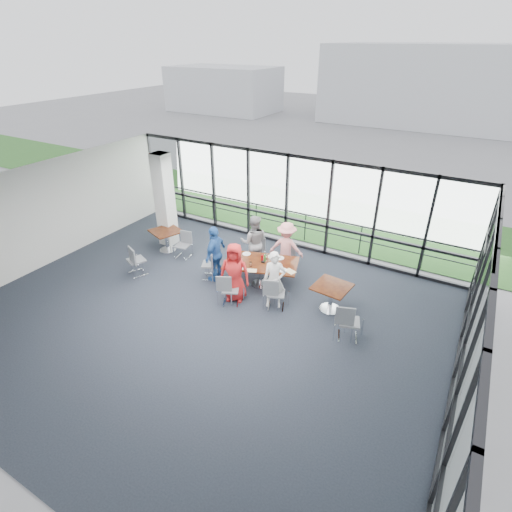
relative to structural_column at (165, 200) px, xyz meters
The scene contains 43 objects.
floor 4.96m from the structural_column, 39.81° to the right, with size 12.00×10.00×0.02m, color #1F242D.
ceiling 4.95m from the structural_column, 39.81° to the right, with size 12.00×10.00×0.04m, color silver.
wall_left 3.84m from the structural_column, 128.66° to the right, with size 0.10×10.00×3.20m, color silver.
curtain_wall_back 4.12m from the structural_column, 29.05° to the left, with size 12.00×0.10×3.20m, color white.
curtain_wall_right 10.06m from the structural_column, 17.35° to the right, with size 0.10×10.00×3.20m, color white.
exit_door 9.64m from the structural_column, ahead, with size 0.12×1.60×2.10m, color black.
structural_column is the anchor object (origin of this frame).
apron 8.04m from the structural_column, 62.78° to the left, with size 80.00×70.00×0.02m, color gray.
grass_strip 6.36m from the structural_column, 54.25° to the left, with size 80.00×5.00×0.01m, color #2A5D24.
hangar_main 30.01m from the structural_column, 75.31° to the left, with size 24.00×10.00×6.00m, color silver.
hangar_aux 28.85m from the structural_column, 119.94° to the left, with size 10.00×6.00×4.00m, color silver.
guard_rail 4.57m from the structural_column, 35.84° to the left, with size 0.06×0.06×12.00m, color #2D2D33.
main_table 4.35m from the structural_column, 10.35° to the right, with size 2.34×1.73×0.75m.
side_table_left 1.13m from the structural_column, 54.73° to the right, with size 1.16×1.16×0.75m.
side_table_right 6.52m from the structural_column, ahead, with size 0.99×0.99×0.75m.
diner_near_left 4.34m from the structural_column, 24.20° to the right, with size 0.83×0.54×1.70m, color red.
diner_near_right 5.27m from the structural_column, 16.88° to the right, with size 0.59×0.43×1.62m, color silver.
diner_far_left 3.55m from the structural_column, ahead, with size 0.85×0.53×1.75m, color gray.
diner_far_right 4.52m from the structural_column, ahead, with size 1.05×0.54×1.62m, color pink.
diner_end 3.16m from the structural_column, 22.18° to the right, with size 1.02×0.55×1.73m, color #2658A3.
chair_main_nl 4.55m from the structural_column, 27.10° to the right, with size 0.44×0.44×0.89m, color slate, non-canonical shape.
chair_main_nr 5.44m from the structural_column, 17.07° to the right, with size 0.44×0.44×0.90m, color slate, non-canonical shape.
chair_main_fl 3.61m from the structural_column, ahead, with size 0.43×0.43×0.89m, color slate, non-canonical shape.
chair_main_fr 4.57m from the structural_column, ahead, with size 0.40×0.40×0.82m, color slate, non-canonical shape.
chair_main_end 3.12m from the structural_column, 24.22° to the right, with size 0.46×0.46×0.93m, color slate, non-canonical shape.
chair_spare_la 2.49m from the structural_column, 74.67° to the right, with size 0.48×0.48×0.98m, color slate, non-canonical shape.
chair_spare_lb 1.72m from the structural_column, 28.39° to the right, with size 0.43×0.43×0.87m, color slate, non-canonical shape.
chair_spare_r 7.48m from the structural_column, 14.10° to the right, with size 0.48×0.48×0.97m, color slate, non-canonical shape.
plate_nl 4.12m from the structural_column, 19.18° to the right, with size 0.28×0.28×0.01m, color white.
plate_nr 5.05m from the structural_column, ahead, with size 0.26×0.26×0.01m, color white.
plate_fl 3.69m from the structural_column, ahead, with size 0.25×0.25×0.01m, color white.
plate_fr 4.60m from the structural_column, ahead, with size 0.26×0.26×0.01m, color white.
plate_end 3.60m from the structural_column, 17.17° to the right, with size 0.25×0.25×0.01m, color white.
tumbler_a 4.26m from the structural_column, 15.49° to the right, with size 0.07×0.07×0.15m, color white.
tumbler_b 4.69m from the structural_column, 10.72° to the right, with size 0.07×0.07×0.14m, color white.
tumbler_c 4.31m from the structural_column, ahead, with size 0.08×0.08×0.15m, color white.
tumbler_d 3.80m from the structural_column, 17.53° to the right, with size 0.07×0.07×0.14m, color white.
menu_a 4.45m from the structural_column, 17.30° to the right, with size 0.28×0.20×0.00m, color silver.
menu_b 5.25m from the structural_column, ahead, with size 0.30×0.21×0.00m, color silver.
menu_c 4.33m from the structural_column, ahead, with size 0.27×0.19×0.00m, color silver.
condiment_caddy 4.37m from the structural_column, ahead, with size 0.10×0.07×0.04m, color black.
ketchup_bottle 4.26m from the structural_column, ahead, with size 0.06×0.06×0.18m, color #950008.
green_bottle 4.34m from the structural_column, ahead, with size 0.05×0.05×0.20m, color #19691D.
Camera 1 is at (5.41, -6.48, 6.45)m, focal length 28.00 mm.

